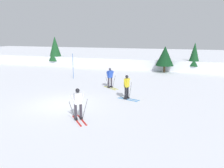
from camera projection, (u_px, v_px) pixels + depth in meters
ground_plane at (62, 104)px, 14.13m from camera, size 120.00×120.00×0.00m
far_snow_ridge at (132, 61)px, 32.43m from camera, size 80.00×8.72×1.32m
skier_white at (78, 103)px, 11.41m from camera, size 1.36×1.43×1.71m
skier_blue at (110, 77)px, 18.43m from camera, size 1.50×1.25×1.71m
skier_yellow at (127, 86)px, 15.13m from camera, size 1.64×0.97×1.71m
trail_marker_pole at (73, 66)px, 22.22m from camera, size 0.04×0.04×2.56m
conifer_far_left at (194, 54)px, 26.01m from camera, size 1.44×1.44×3.55m
conifer_far_right at (55, 49)px, 31.94m from camera, size 2.02×2.02×4.21m
conifer_far_centre at (165, 56)px, 25.76m from camera, size 2.11×2.11×3.11m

